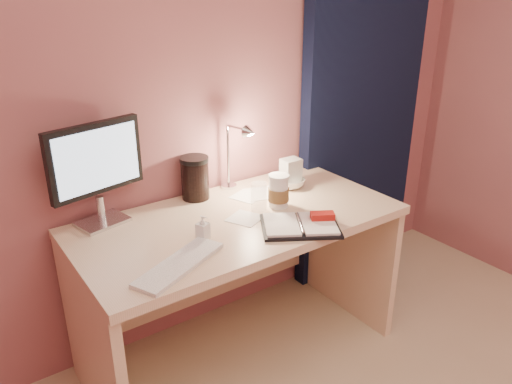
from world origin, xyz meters
TOP-DOWN VIEW (x-y plane):
  - room at (0.95, 1.69)m, footprint 3.50×3.50m
  - desk at (0.00, 1.45)m, footprint 1.40×0.70m
  - monitor at (-0.50, 1.66)m, footprint 0.40×0.18m
  - keyboard at (-0.39, 1.16)m, footprint 0.40×0.27m
  - planner at (0.16, 1.15)m, footprint 0.39×0.36m
  - paper_a at (0.01, 1.35)m, footprint 0.18×0.18m
  - paper_b at (0.23, 1.53)m, footprint 0.19×0.19m
  - paper_c at (0.16, 1.54)m, footprint 0.18×0.18m
  - coffee_cup at (0.21, 1.37)m, footprint 0.09×0.09m
  - clear_cup at (0.12, 1.39)m, footprint 0.07×0.07m
  - bowl at (0.39, 1.52)m, footprint 0.16×0.16m
  - lotion_bottle at (-0.22, 1.30)m, footprint 0.06×0.06m
  - dark_jar at (-0.05, 1.67)m, footprint 0.13×0.13m
  - product_box at (0.41, 1.54)m, footprint 0.09×0.07m
  - desk_lamp at (0.12, 1.61)m, footprint 0.11×0.21m

SIDE VIEW (x-z plane):
  - desk at x=0.00m, z-range 0.14..0.87m
  - paper_a at x=0.01m, z-range 0.73..0.73m
  - paper_c at x=0.16m, z-range 0.73..0.73m
  - paper_b at x=0.23m, z-range 0.73..0.73m
  - keyboard at x=-0.39m, z-range 0.73..0.75m
  - planner at x=0.16m, z-range 0.72..0.77m
  - bowl at x=0.39m, z-range 0.73..0.78m
  - lotion_bottle at x=-0.22m, z-range 0.73..0.83m
  - clear_cup at x=0.12m, z-range 0.73..0.85m
  - product_box at x=0.41m, z-range 0.73..0.87m
  - coffee_cup at x=0.21m, z-range 0.73..0.88m
  - dark_jar at x=-0.05m, z-range 0.73..0.91m
  - desk_lamp at x=0.12m, z-range 0.77..1.10m
  - monitor at x=-0.50m, z-range 0.77..1.20m
  - room at x=0.95m, z-range -0.61..2.89m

